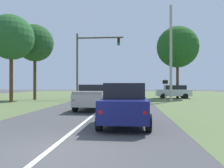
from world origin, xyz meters
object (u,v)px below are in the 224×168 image
object	(u,v)px
crossing_suv_far	(174,91)
keep_moving_sign	(165,87)
utility_pole_right	(171,53)
extra_tree_1	(35,43)
extra_tree_2	(11,37)
pickup_truck_lead	(95,97)
traffic_light	(88,57)
oak_tree_right	(177,47)
red_suv_near	(125,103)

from	to	relation	value
crossing_suv_far	keep_moving_sign	bearing A→B (deg)	-106.23
utility_pole_right	extra_tree_1	xyz separation A→B (m)	(-15.99, 1.86, 1.70)
keep_moving_sign	utility_pole_right	world-z (taller)	utility_pole_right
extra_tree_1	extra_tree_2	size ratio (longest dim) A/B	1.00
pickup_truck_lead	traffic_light	xyz separation A→B (m)	(-2.98, 12.34, 4.55)
extra_tree_2	oak_tree_right	bearing A→B (deg)	24.37
traffic_light	extra_tree_1	size ratio (longest dim) A/B	0.93
traffic_light	extra_tree_2	size ratio (longest dim) A/B	0.93
utility_pole_right	extra_tree_2	world-z (taller)	utility_pole_right
red_suv_near	pickup_truck_lead	world-z (taller)	red_suv_near
pickup_truck_lead	keep_moving_sign	size ratio (longest dim) A/B	2.06
red_suv_near	extra_tree_1	distance (m)	20.40
oak_tree_right	crossing_suv_far	size ratio (longest dim) A/B	2.14
red_suv_near	oak_tree_right	world-z (taller)	oak_tree_right
pickup_truck_lead	extra_tree_1	world-z (taller)	extra_tree_1
oak_tree_right	red_suv_near	bearing A→B (deg)	-107.71
keep_moving_sign	utility_pole_right	distance (m)	4.09
utility_pole_right	pickup_truck_lead	bearing A→B (deg)	-130.78
utility_pole_right	extra_tree_1	world-z (taller)	utility_pole_right
traffic_light	extra_tree_2	xyz separation A→B (m)	(-6.95, -6.25, 1.34)
pickup_truck_lead	extra_tree_1	xyz separation A→B (m)	(-9.06, 9.89, 5.96)
crossing_suv_far	utility_pole_right	bearing A→B (deg)	-103.12
traffic_light	extra_tree_1	distance (m)	6.71
pickup_truck_lead	oak_tree_right	distance (m)	18.21
oak_tree_right	utility_pole_right	world-z (taller)	utility_pole_right
traffic_light	oak_tree_right	distance (m)	12.26
oak_tree_right	crossing_suv_far	xyz separation A→B (m)	(-0.57, -0.31, -6.05)
keep_moving_sign	extra_tree_1	world-z (taller)	extra_tree_1
red_suv_near	utility_pole_right	xyz separation A→B (m)	(4.53, 13.95, 4.21)
keep_moving_sign	crossing_suv_far	size ratio (longest dim) A/B	0.54
red_suv_near	keep_moving_sign	world-z (taller)	keep_moving_sign
traffic_light	utility_pole_right	bearing A→B (deg)	-23.51
red_suv_near	traffic_light	distance (m)	19.56
utility_pole_right	keep_moving_sign	bearing A→B (deg)	-116.91
pickup_truck_lead	crossing_suv_far	distance (m)	16.62
red_suv_near	pickup_truck_lead	distance (m)	6.39
keep_moving_sign	crossing_suv_far	world-z (taller)	keep_moving_sign
utility_pole_right	extra_tree_2	distance (m)	17.05
oak_tree_right	utility_pole_right	xyz separation A→B (m)	(-2.04, -6.62, -1.77)
extra_tree_2	keep_moving_sign	bearing A→B (deg)	0.89
pickup_truck_lead	keep_moving_sign	world-z (taller)	keep_moving_sign
pickup_truck_lead	oak_tree_right	world-z (taller)	oak_tree_right
utility_pole_right	extra_tree_1	distance (m)	16.19
utility_pole_right	extra_tree_2	xyz separation A→B (m)	(-16.86, -1.94, 1.62)
oak_tree_right	extra_tree_2	size ratio (longest dim) A/B	1.06
red_suv_near	extra_tree_2	world-z (taller)	extra_tree_2
utility_pole_right	extra_tree_1	size ratio (longest dim) A/B	1.13
red_suv_near	extra_tree_2	xyz separation A→B (m)	(-12.33, 12.02, 5.83)
red_suv_near	extra_tree_2	size ratio (longest dim) A/B	0.48
traffic_light	utility_pole_right	distance (m)	10.81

